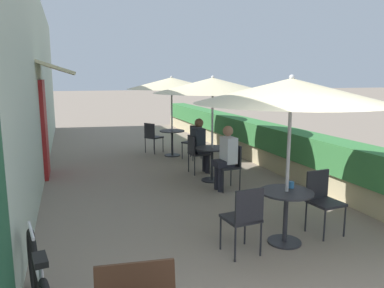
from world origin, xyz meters
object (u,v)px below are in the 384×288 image
at_px(cafe_chair_mid_left, 231,163).
at_px(patio_umbrella_far, 172,83).
at_px(cafe_chair_near_right, 322,197).
at_px(cafe_chair_far_right, 193,139).
at_px(cafe_chair_near_left, 244,215).
at_px(patio_table_mid, 212,158).
at_px(seated_patron_mid_left, 226,155).
at_px(coffee_cup_near, 291,185).
at_px(patio_table_near, 286,208).
at_px(cafe_chair_far_left, 152,135).
at_px(seated_patron_mid_right, 200,143).
at_px(cafe_chair_mid_right, 196,151).
at_px(patio_umbrella_mid, 213,85).
at_px(patio_table_far, 172,139).
at_px(patio_umbrella_near, 291,91).

height_order(cafe_chair_mid_left, patio_umbrella_far, patio_umbrella_far).
relative_size(cafe_chair_near_right, cafe_chair_far_right, 1.00).
bearing_deg(cafe_chair_near_left, patio_table_mid, 69.31).
height_order(cafe_chair_near_left, patio_table_mid, cafe_chair_near_left).
xyz_separation_m(cafe_chair_mid_left, cafe_chair_far_right, (0.20, 2.87, 0.00)).
xyz_separation_m(patio_table_mid, seated_patron_mid_left, (0.02, -0.68, 0.20)).
bearing_deg(cafe_chair_mid_left, coffee_cup_near, 171.32).
bearing_deg(patio_table_near, cafe_chair_far_right, 84.47).
height_order(cafe_chair_near_left, cafe_chair_far_left, same).
bearing_deg(seated_patron_mid_right, cafe_chair_far_left, -172.18).
bearing_deg(seated_patron_mid_left, seated_patron_mid_right, -2.96).
xyz_separation_m(cafe_chair_mid_left, patio_umbrella_far, (-0.25, 3.39, 1.47)).
relative_size(coffee_cup_near, cafe_chair_far_right, 0.10).
bearing_deg(coffee_cup_near, patio_umbrella_far, 90.66).
xyz_separation_m(cafe_chair_near_left, coffee_cup_near, (0.81, 0.25, 0.24)).
bearing_deg(patio_umbrella_far, cafe_chair_far_right, -49.70).
height_order(coffee_cup_near, cafe_chair_far_left, cafe_chair_far_left).
relative_size(cafe_chair_near_right, patio_umbrella_far, 0.36).
distance_m(cafe_chair_near_right, cafe_chair_far_right, 5.16).
xyz_separation_m(cafe_chair_near_right, cafe_chair_mid_right, (-0.61, 3.64, 0.00)).
bearing_deg(cafe_chair_mid_right, cafe_chair_far_right, 159.07).
distance_m(seated_patron_mid_right, patio_umbrella_far, 2.42).
distance_m(seated_patron_mid_right, cafe_chair_far_right, 1.56).
xyz_separation_m(patio_table_near, cafe_chair_near_left, (-0.67, -0.15, 0.03)).
bearing_deg(cafe_chair_near_left, cafe_chair_far_right, 71.82).
bearing_deg(patio_umbrella_mid, cafe_chair_near_left, -104.79).
bearing_deg(seated_patron_mid_right, patio_table_far, 178.62).
xyz_separation_m(cafe_chair_near_right, patio_table_mid, (-0.49, 2.96, -0.03)).
xyz_separation_m(patio_umbrella_near, cafe_chair_near_left, (-0.67, -0.15, -1.47)).
bearing_deg(patio_table_near, patio_table_far, 89.33).
bearing_deg(patio_umbrella_near, patio_umbrella_far, 89.33).
bearing_deg(patio_table_near, patio_umbrella_mid, 86.56).
distance_m(patio_umbrella_mid, cafe_chair_mid_right, 1.63).
distance_m(patio_table_mid, cafe_chair_far_right, 2.22).
bearing_deg(patio_table_far, cafe_chair_near_right, -83.93).
xyz_separation_m(patio_umbrella_mid, cafe_chair_far_left, (-0.56, 3.24, -1.47)).
distance_m(patio_umbrella_mid, seated_patron_mid_left, 1.47).
relative_size(cafe_chair_mid_left, cafe_chair_far_left, 1.00).
xyz_separation_m(patio_table_mid, cafe_chair_mid_right, (-0.13, 0.68, 0.03)).
height_order(patio_table_mid, cafe_chair_mid_left, cafe_chair_mid_left).
bearing_deg(seated_patron_mid_left, cafe_chair_near_right, -172.61).
distance_m(cafe_chair_near_right, cafe_chair_mid_right, 3.69).
height_order(patio_table_mid, seated_patron_mid_left, seated_patron_mid_left).
height_order(coffee_cup_near, seated_patron_mid_right, seated_patron_mid_right).
xyz_separation_m(patio_table_mid, patio_table_far, (-0.12, 2.72, 0.00)).
height_order(patio_umbrella_near, cafe_chair_near_right, patio_umbrella_near).
distance_m(seated_patron_mid_left, cafe_chair_mid_right, 1.38).
bearing_deg(cafe_chair_far_left, cafe_chair_near_right, -24.32).
height_order(patio_umbrella_mid, cafe_chair_far_left, patio_umbrella_mid).
xyz_separation_m(cafe_chair_near_left, cafe_chair_mid_left, (0.99, 2.58, 0.00)).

